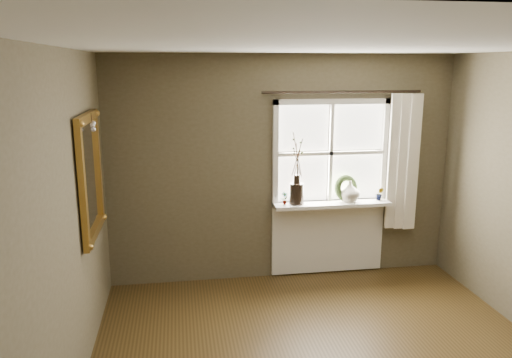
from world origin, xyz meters
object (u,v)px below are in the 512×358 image
at_px(wreath, 346,191).
at_px(dark_jug, 297,194).
at_px(cream_vase, 350,191).
at_px(gilt_mirror, 90,175).

bearing_deg(wreath, dark_jug, 164.07).
bearing_deg(cream_vase, dark_jug, 180.00).
bearing_deg(gilt_mirror, wreath, 18.82).
bearing_deg(gilt_mirror, dark_jug, 22.76).
height_order(dark_jug, gilt_mirror, gilt_mirror).
distance_m(cream_vase, gilt_mirror, 2.90).
height_order(dark_jug, wreath, wreath).
height_order(wreath, gilt_mirror, gilt_mirror).
xyz_separation_m(dark_jug, gilt_mirror, (-2.09, -0.88, 0.48)).
relative_size(dark_jug, cream_vase, 0.98).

